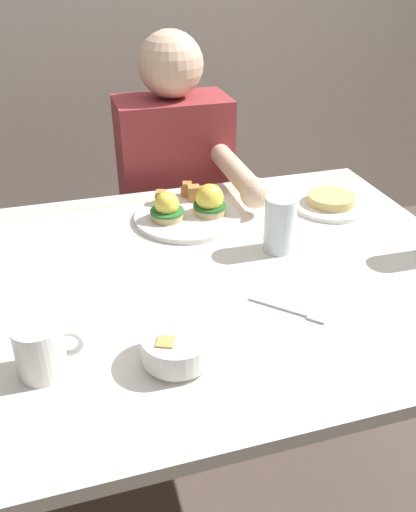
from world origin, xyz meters
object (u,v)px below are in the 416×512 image
Objects in this scene: dining_table at (202,313)px; side_plate at (331,202)px; water_glass_far at (280,228)px; fork at (292,310)px; fruit_bowl at (177,347)px; diner_person at (178,194)px; coffee_mug at (41,347)px; eggs_benedict_plate at (189,209)px.

side_plate is at bearing 27.30° from dining_table.
fork is at bearing -106.12° from water_glass_far.
water_glass_far reaches higher than dining_table.
fruit_bowl reaches higher than dining_table.
coffee_mug is at bearing -117.10° from diner_person.
dining_table is at bearing -166.33° from water_glass_far.
eggs_benedict_plate is 0.26m from water_glass_far.
side_plate is (0.53, 0.47, -0.02)m from fruit_bowl.
diner_person is at bearing 62.90° from coffee_mug.
water_glass_far is at bearing 26.57° from coffee_mug.
fork is 0.11× the size of diner_person.
dining_table is 0.26m from water_glass_far.
dining_table is 4.44× the size of eggs_benedict_plate.
fruit_bowl is at bearing -103.45° from diner_person.
fruit_bowl is 1.08× the size of coffee_mug.
fork is (0.13, -0.18, 0.11)m from dining_table.
eggs_benedict_plate is 0.37m from diner_person.
fruit_bowl is at bearing -106.67° from eggs_benedict_plate.
coffee_mug is 0.46m from fork.
fruit_bowl is 0.60× the size of side_plate.
eggs_benedict_plate is 2.25× the size of fruit_bowl.
diner_person is (-0.33, 0.39, -0.10)m from side_plate.
water_glass_far is (0.31, 0.30, 0.03)m from fruit_bowl.
fruit_bowl is at bearing -138.68° from side_plate.
diner_person is (0.09, 0.60, 0.02)m from dining_table.
fruit_bowl reaches higher than fork.
eggs_benedict_plate reaches higher than dining_table.
dining_table is 6.00× the size of side_plate.
dining_table is 0.25m from fork.
eggs_benedict_plate is at bearing 101.89° from fork.
coffee_mug is at bearing 170.09° from fruit_bowl.
side_plate is 0.52m from diner_person.
eggs_benedict_plate is 1.35× the size of side_plate.
fork is 0.24m from water_glass_far.
side_plate is (0.38, -0.04, -0.01)m from eggs_benedict_plate.
coffee_mug is (-0.21, 0.04, 0.02)m from fruit_bowl.
fruit_bowl is (-0.15, -0.51, 0.00)m from eggs_benedict_plate.
water_glass_far is at bearing -142.85° from side_plate.
diner_person is (0.42, 0.81, -0.14)m from coffee_mug.
eggs_benedict_plate reaches higher than fork.
dining_table is 10.80× the size of coffee_mug.
diner_person reaches higher than water_glass_far.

